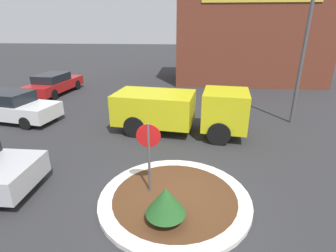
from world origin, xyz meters
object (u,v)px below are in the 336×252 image
object	(u,v)px
parked_sedan_red	(54,84)
light_pole	(306,36)
stop_sign	(149,147)
utility_truck	(180,109)
parked_sedan_white	(13,107)

from	to	relation	value
parked_sedan_red	light_pole	xyz separation A→B (m)	(14.56, -4.46, 3.39)
stop_sign	utility_truck	size ratio (longest dim) A/B	0.37
parked_sedan_white	parked_sedan_red	distance (m)	5.51
parked_sedan_red	light_pole	size ratio (longest dim) A/B	0.70
parked_sedan_white	light_pole	size ratio (longest dim) A/B	0.65
parked_sedan_white	parked_sedan_red	bearing A→B (deg)	106.71
stop_sign	light_pole	size ratio (longest dim) A/B	0.31
stop_sign	utility_truck	xyz separation A→B (m)	(0.64, 4.79, -0.40)
utility_truck	parked_sedan_white	world-z (taller)	utility_truck
parked_sedan_white	parked_sedan_red	world-z (taller)	parked_sedan_white
stop_sign	light_pole	bearing A→B (deg)	46.77
light_pole	parked_sedan_red	bearing A→B (deg)	162.96
utility_truck	parked_sedan_red	xyz separation A→B (m)	(-9.06, 6.21, -0.37)
light_pole	utility_truck	bearing A→B (deg)	-162.41
utility_truck	parked_sedan_red	bearing A→B (deg)	152.97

